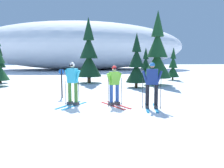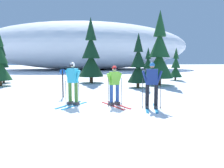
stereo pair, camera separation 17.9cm
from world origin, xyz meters
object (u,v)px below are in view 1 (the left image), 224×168
at_px(skier_cyan_jacket, 73,83).
at_px(pine_tree_right, 157,54).
at_px(pine_tree_far_right, 173,67).
at_px(skier_navy_jacket, 152,84).
at_px(pine_tree_far_left, 0,66).
at_px(pine_tree_center_left, 89,56).
at_px(pine_tree_center, 136,65).
at_px(trail_marker_post, 62,81).
at_px(pine_tree_center_right, 146,67).
at_px(skier_lime_jacket, 114,85).

height_order(skier_cyan_jacket, pine_tree_right, pine_tree_right).
bearing_deg(pine_tree_far_right, skier_navy_jacket, -118.36).
bearing_deg(pine_tree_far_left, pine_tree_far_right, 0.67).
xyz_separation_m(pine_tree_center_left, pine_tree_center, (3.04, -3.53, -0.66)).
bearing_deg(pine_tree_center_left, pine_tree_far_left, 173.10).
height_order(skier_navy_jacket, pine_tree_far_left, pine_tree_far_left).
height_order(pine_tree_far_left, pine_tree_right, pine_tree_right).
xyz_separation_m(pine_tree_far_left, trail_marker_post, (5.36, -7.54, -0.57)).
height_order(pine_tree_center_left, pine_tree_center_right, pine_tree_center_left).
bearing_deg(pine_tree_right, skier_navy_jacket, -111.98).
xyz_separation_m(pine_tree_center_right, trail_marker_post, (-6.76, -7.10, -0.41)).
bearing_deg(pine_tree_far_right, pine_tree_center, -136.19).
bearing_deg(trail_marker_post, pine_tree_center, 33.13).
distance_m(skier_lime_jacket, pine_tree_right, 8.20).
distance_m(skier_cyan_jacket, trail_marker_post, 2.11).
bearing_deg(pine_tree_center, pine_tree_far_right, 43.81).
height_order(pine_tree_far_left, pine_tree_far_right, pine_tree_far_left).
xyz_separation_m(skier_cyan_jacket, pine_tree_center, (4.24, 5.17, 0.59)).
height_order(skier_lime_jacket, pine_tree_far_right, pine_tree_far_right).
xyz_separation_m(pine_tree_center_left, pine_tree_center_right, (4.97, 0.42, -0.98)).
bearing_deg(trail_marker_post, pine_tree_far_left, 125.37).
distance_m(skier_lime_jacket, trail_marker_post, 3.29).
height_order(skier_lime_jacket, pine_tree_far_left, pine_tree_far_left).
bearing_deg(skier_lime_jacket, pine_tree_far_right, 54.15).
bearing_deg(skier_navy_jacket, pine_tree_center_left, 100.99).
bearing_deg(pine_tree_right, pine_tree_far_left, 165.65).
bearing_deg(pine_tree_right, pine_tree_center_left, 155.82).
bearing_deg(pine_tree_right, pine_tree_far_right, 49.43).
distance_m(skier_lime_jacket, pine_tree_far_right, 12.37).
distance_m(pine_tree_right, pine_tree_far_right, 4.45).
height_order(pine_tree_right, trail_marker_post, pine_tree_right).
distance_m(pine_tree_center_left, pine_tree_center, 4.70).
relative_size(pine_tree_center_left, pine_tree_right, 0.96).
height_order(skier_cyan_jacket, skier_lime_jacket, skier_cyan_jacket).
distance_m(skier_lime_jacket, pine_tree_center, 6.03).
bearing_deg(pine_tree_center_left, trail_marker_post, -104.97).
xyz_separation_m(pine_tree_far_left, pine_tree_center_left, (7.14, -0.86, 0.82)).
relative_size(skier_lime_jacket, pine_tree_right, 0.33).
distance_m(skier_navy_jacket, pine_tree_far_right, 12.39).
bearing_deg(pine_tree_center_left, pine_tree_far_right, 7.58).
xyz_separation_m(skier_navy_jacket, skier_lime_jacket, (-1.36, 0.88, -0.11)).
height_order(skier_navy_jacket, trail_marker_post, skier_navy_jacket).
xyz_separation_m(skier_lime_jacket, trail_marker_post, (-2.34, 2.31, -0.04)).
relative_size(skier_lime_jacket, pine_tree_center, 0.48).
bearing_deg(pine_tree_right, pine_tree_center_right, 90.48).
xyz_separation_m(skier_lime_jacket, pine_tree_far_right, (7.24, 10.02, 0.39)).
bearing_deg(pine_tree_right, skier_cyan_jacket, -133.82).
distance_m(skier_navy_jacket, pine_tree_center, 6.46).
bearing_deg(pine_tree_center_right, pine_tree_center, -116.09).
xyz_separation_m(skier_navy_jacket, pine_tree_center, (1.12, 6.33, 0.58)).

